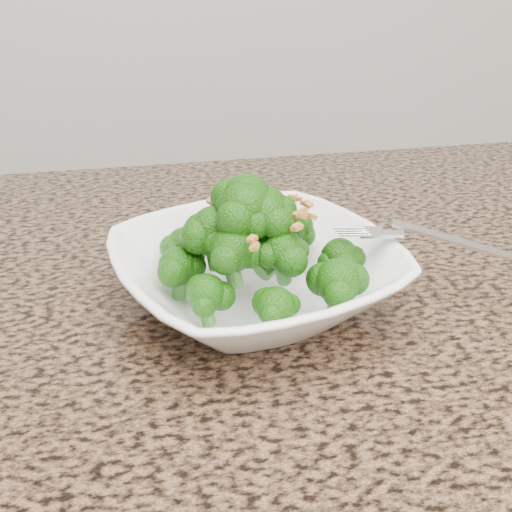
{
  "coord_description": "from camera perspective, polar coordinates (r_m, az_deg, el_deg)",
  "views": [
    {
      "loc": [
        -0.11,
        -0.09,
        1.21
      ],
      "look_at": [
        -0.01,
        0.4,
        0.95
      ],
      "focal_mm": 45.0,
      "sensor_mm": 36.0,
      "label": 1
    }
  ],
  "objects": [
    {
      "name": "bowl",
      "position": [
        0.58,
        0.0,
        -1.76
      ],
      "size": [
        0.3,
        0.3,
        0.06
      ],
      "primitive_type": "imported",
      "rotation": [
        0.0,
        0.0,
        0.28
      ],
      "color": "white",
      "rests_on": "granite_counter"
    },
    {
      "name": "fork",
      "position": [
        0.58,
        12.32,
        1.93
      ],
      "size": [
        0.17,
        0.1,
        0.01
      ],
      "primitive_type": null,
      "rotation": [
        0.0,
        0.0,
        -0.43
      ],
      "color": "silver",
      "rests_on": "bowl"
    },
    {
      "name": "granite_counter",
      "position": [
        0.52,
        3.4,
        -11.37
      ],
      "size": [
        1.64,
        1.04,
        0.03
      ],
      "primitive_type": "cube",
      "color": "brown",
      "rests_on": "cabinet"
    },
    {
      "name": "garlic_topping",
      "position": [
        0.53,
        0.0,
        8.56
      ],
      "size": [
        0.13,
        0.13,
        0.01
      ],
      "primitive_type": null,
      "color": "#C17F2F",
      "rests_on": "broccoli_pile"
    },
    {
      "name": "broccoli_pile",
      "position": [
        0.55,
        0.0,
        4.5
      ],
      "size": [
        0.22,
        0.22,
        0.08
      ],
      "primitive_type": null,
      "color": "#1A5A0A",
      "rests_on": "bowl"
    }
  ]
}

